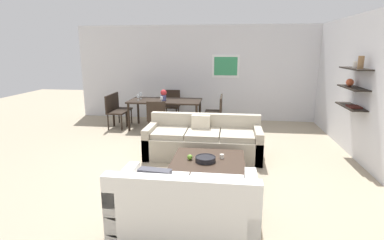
{
  "coord_description": "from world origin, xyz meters",
  "views": [
    {
      "loc": [
        0.64,
        -5.23,
        2.07
      ],
      "look_at": [
        -0.07,
        0.2,
        0.75
      ],
      "focal_mm": 28.16,
      "sensor_mm": 36.0,
      "label": 1
    }
  ],
  "objects_px": {
    "candle_jar": "(222,156)",
    "centerpiece_vase": "(164,94)",
    "dining_chair_right_near": "(216,112)",
    "wine_glass_left_far": "(141,94)",
    "decorative_bowl": "(205,159)",
    "loveseat_white": "(185,205)",
    "wine_glass_foot": "(162,98)",
    "coffee_table": "(208,172)",
    "wine_glass_left_near": "(138,96)",
    "dining_chair_left_far": "(119,107)",
    "dining_chair_right_far": "(217,109)",
    "dining_chair_left_near": "(114,110)",
    "apple_on_coffee_table": "(190,157)",
    "sofa_beige": "(203,142)",
    "dining_chair_head": "(172,103)",
    "dining_chair_foot": "(157,117)",
    "dining_table": "(165,103)"
  },
  "relations": [
    {
      "from": "candle_jar",
      "to": "centerpiece_vase",
      "type": "height_order",
      "value": "centerpiece_vase"
    },
    {
      "from": "dining_chair_right_near",
      "to": "wine_glass_left_far",
      "type": "xyz_separation_m",
      "value": [
        -2.01,
        0.32,
        0.37
      ]
    },
    {
      "from": "candle_jar",
      "to": "decorative_bowl",
      "type": "bearing_deg",
      "value": -145.17
    },
    {
      "from": "loveseat_white",
      "to": "candle_jar",
      "type": "distance_m",
      "value": 1.4
    },
    {
      "from": "wine_glass_foot",
      "to": "dining_chair_right_near",
      "type": "bearing_deg",
      "value": 8.11
    },
    {
      "from": "coffee_table",
      "to": "wine_glass_left_near",
      "type": "distance_m",
      "value": 3.75
    },
    {
      "from": "decorative_bowl",
      "to": "centerpiece_vase",
      "type": "bearing_deg",
      "value": 113.12
    },
    {
      "from": "coffee_table",
      "to": "decorative_bowl",
      "type": "xyz_separation_m",
      "value": [
        -0.04,
        -0.06,
        0.23
      ]
    },
    {
      "from": "dining_chair_left_far",
      "to": "wine_glass_foot",
      "type": "height_order",
      "value": "wine_glass_foot"
    },
    {
      "from": "dining_chair_right_far",
      "to": "dining_chair_left_near",
      "type": "bearing_deg",
      "value": -171.27
    },
    {
      "from": "dining_chair_left_far",
      "to": "wine_glass_left_far",
      "type": "relative_size",
      "value": 5.02
    },
    {
      "from": "apple_on_coffee_table",
      "to": "centerpiece_vase",
      "type": "height_order",
      "value": "centerpiece_vase"
    },
    {
      "from": "sofa_beige",
      "to": "decorative_bowl",
      "type": "height_order",
      "value": "sofa_beige"
    },
    {
      "from": "decorative_bowl",
      "to": "wine_glass_left_near",
      "type": "xyz_separation_m",
      "value": [
        -2.02,
        3.12,
        0.43
      ]
    },
    {
      "from": "wine_glass_left_near",
      "to": "dining_chair_left_near",
      "type": "bearing_deg",
      "value": -171.91
    },
    {
      "from": "sofa_beige",
      "to": "dining_chair_right_far",
      "type": "relative_size",
      "value": 2.5
    },
    {
      "from": "dining_chair_left_near",
      "to": "dining_chair_head",
      "type": "bearing_deg",
      "value": 38.67
    },
    {
      "from": "dining_chair_left_near",
      "to": "wine_glass_left_near",
      "type": "bearing_deg",
      "value": 8.09
    },
    {
      "from": "dining_chair_right_far",
      "to": "wine_glass_left_near",
      "type": "bearing_deg",
      "value": -171.07
    },
    {
      "from": "sofa_beige",
      "to": "coffee_table",
      "type": "distance_m",
      "value": 1.23
    },
    {
      "from": "loveseat_white",
      "to": "wine_glass_left_near",
      "type": "distance_m",
      "value": 4.72
    },
    {
      "from": "loveseat_white",
      "to": "candle_jar",
      "type": "bearing_deg",
      "value": 74.3
    },
    {
      "from": "dining_chair_foot",
      "to": "dining_chair_right_far",
      "type": "xyz_separation_m",
      "value": [
        1.33,
        1.06,
        0.0
      ]
    },
    {
      "from": "apple_on_coffee_table",
      "to": "centerpiece_vase",
      "type": "bearing_deg",
      "value": 109.51
    },
    {
      "from": "sofa_beige",
      "to": "coffee_table",
      "type": "xyz_separation_m",
      "value": [
        0.19,
        -1.21,
        -0.1
      ]
    },
    {
      "from": "centerpiece_vase",
      "to": "wine_glass_left_near",
      "type": "bearing_deg",
      "value": -174.57
    },
    {
      "from": "wine_glass_left_near",
      "to": "dining_table",
      "type": "bearing_deg",
      "value": 9.33
    },
    {
      "from": "wine_glass_foot",
      "to": "wine_glass_left_near",
      "type": "bearing_deg",
      "value": 157.63
    },
    {
      "from": "dining_table",
      "to": "dining_chair_head",
      "type": "relative_size",
      "value": 2.1
    },
    {
      "from": "dining_table",
      "to": "dining_chair_left_near",
      "type": "height_order",
      "value": "dining_chair_left_near"
    },
    {
      "from": "wine_glass_left_near",
      "to": "dining_chair_head",
      "type": "bearing_deg",
      "value": 54.89
    },
    {
      "from": "dining_chair_right_far",
      "to": "wine_glass_foot",
      "type": "relative_size",
      "value": 5.67
    },
    {
      "from": "decorative_bowl",
      "to": "dining_chair_right_far",
      "type": "bearing_deg",
      "value": 90.05
    },
    {
      "from": "dining_chair_left_near",
      "to": "centerpiece_vase",
      "type": "relative_size",
      "value": 3.15
    },
    {
      "from": "candle_jar",
      "to": "dining_chair_left_near",
      "type": "height_order",
      "value": "dining_chair_left_near"
    },
    {
      "from": "dining_chair_foot",
      "to": "centerpiece_vase",
      "type": "xyz_separation_m",
      "value": [
        -0.03,
        0.81,
        0.4
      ]
    },
    {
      "from": "apple_on_coffee_table",
      "to": "dining_table",
      "type": "relative_size",
      "value": 0.05
    },
    {
      "from": "decorative_bowl",
      "to": "dining_chair_head",
      "type": "height_order",
      "value": "dining_chair_head"
    },
    {
      "from": "coffee_table",
      "to": "candle_jar",
      "type": "distance_m",
      "value": 0.32
    },
    {
      "from": "centerpiece_vase",
      "to": "candle_jar",
      "type": "bearing_deg",
      "value": -62.01
    },
    {
      "from": "dining_table",
      "to": "dining_chair_foot",
      "type": "xyz_separation_m",
      "value": [
        0.0,
        -0.86,
        -0.18
      ]
    },
    {
      "from": "loveseat_white",
      "to": "dining_chair_left_near",
      "type": "distance_m",
      "value": 4.91
    },
    {
      "from": "coffee_table",
      "to": "dining_chair_left_near",
      "type": "distance_m",
      "value": 4.03
    },
    {
      "from": "dining_chair_left_far",
      "to": "dining_chair_left_near",
      "type": "bearing_deg",
      "value": -90.0
    },
    {
      "from": "wine_glass_foot",
      "to": "wine_glass_left_far",
      "type": "bearing_deg",
      "value": 143.5
    },
    {
      "from": "dining_chair_foot",
      "to": "dining_chair_head",
      "type": "relative_size",
      "value": 1.0
    },
    {
      "from": "dining_chair_right_near",
      "to": "dining_chair_head",
      "type": "bearing_deg",
      "value": 141.33
    },
    {
      "from": "decorative_bowl",
      "to": "wine_glass_foot",
      "type": "bearing_deg",
      "value": 115.14
    },
    {
      "from": "candle_jar",
      "to": "wine_glass_foot",
      "type": "bearing_deg",
      "value": 120.54
    },
    {
      "from": "dining_chair_left_near",
      "to": "wine_glass_left_far",
      "type": "height_order",
      "value": "wine_glass_left_far"
    }
  ]
}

